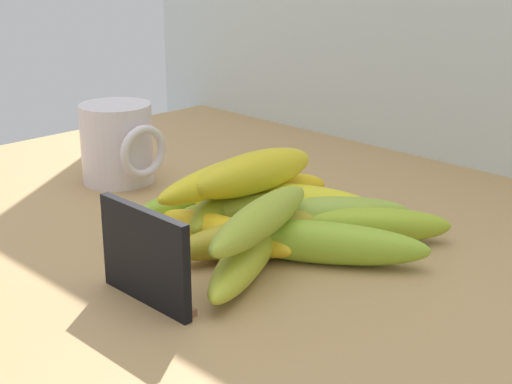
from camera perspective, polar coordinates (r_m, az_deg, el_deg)
The scene contains 17 objects.
counter_top at distance 76.97cm, azimuth 1.39°, elevation -5.35°, with size 110.00×76.00×3.00cm, color tan.
chalkboard_sign at distance 65.60cm, azimuth -8.18°, elevation -4.89°, with size 11.00×1.80×8.40cm.
coffee_mug at distance 97.01cm, azimuth -10.06°, elevation 3.51°, with size 10.29×8.79×9.75cm.
banana_0 at distance 76.46cm, azimuth -2.37°, elevation -2.99°, with size 16.20×3.25×3.25cm, color yellow.
banana_1 at distance 85.50cm, azimuth -4.07°, elevation -0.50°, with size 17.18×3.57×3.57cm, color #8BB92B.
banana_2 at distance 81.26cm, azimuth 0.11°, elevation -1.43°, with size 18.23×3.76×3.76cm, color #AABD36.
banana_3 at distance 73.36cm, azimuth 4.63°, elevation -3.69°, with size 20.66×4.01×4.01cm, color #90B72C.
banana_4 at distance 78.31cm, azimuth 8.15°, elevation -2.47°, with size 16.73×3.67×3.67cm, color #9BB627.
banana_5 at distance 82.75cm, azimuth -2.43°, elevation -1.00°, with size 15.65×3.95×3.95cm, color #9EB029.
banana_6 at distance 85.90cm, azimuth 0.45°, elevation -0.15°, with size 16.01×4.17×4.17cm, color yellow.
banana_7 at distance 82.49cm, azimuth 3.46°, elevation -0.95°, with size 16.59×4.31×4.31cm, color yellow.
banana_8 at distance 79.12cm, azimuth 5.12°, elevation -1.88°, with size 17.81×4.28×4.28cm, color #94B139.
banana_9 at distance 71.06cm, azimuth -0.53°, elevation -4.54°, with size 19.96×3.67×3.67cm, color gold.
banana_10 at distance 75.68cm, azimuth 0.71°, elevation -3.01°, with size 20.14×3.75×3.75cm, color gold.
banana_11 at distance 80.80cm, azimuth -1.90°, elevation 1.24°, with size 20.82×3.33×3.33cm, color yellow.
banana_12 at distance 69.36cm, azimuth 0.36°, elevation -1.97°, with size 17.70×3.43×3.43cm, color #9AB030.
banana_13 at distance 80.61cm, azimuth -0.17°, elevation 1.44°, with size 16.13×4.33×4.33cm, color yellow.
Camera 1 is at (48.72, -50.57, 33.04)cm, focal length 54.59 mm.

